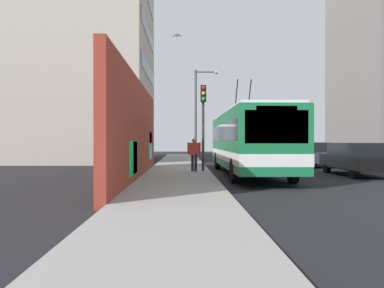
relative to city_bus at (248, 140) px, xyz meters
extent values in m
plane|color=black|center=(1.73, 1.80, -1.73)|extent=(80.00, 80.00, 0.00)
cube|color=gray|center=(1.73, 3.40, -1.65)|extent=(48.00, 3.20, 0.15)
cube|color=maroon|center=(-2.17, 5.15, 0.38)|extent=(14.19, 0.30, 4.22)
cube|color=blue|center=(-3.89, 4.99, -0.68)|extent=(1.39, 0.02, 1.21)
cube|color=#33D8E5|center=(2.70, 4.99, -0.30)|extent=(1.44, 0.02, 1.52)
cube|color=#8C19D8|center=(2.68, 4.99, 0.14)|extent=(1.48, 0.02, 0.62)
cube|color=green|center=(-4.47, 4.99, -0.68)|extent=(2.17, 0.02, 1.26)
cube|color=#B2A899|center=(13.56, 11.00, 7.70)|extent=(12.69, 9.69, 18.85)
cube|color=black|center=(13.56, 6.13, 2.67)|extent=(10.79, 0.04, 1.10)
cube|color=black|center=(13.56, 6.13, 5.87)|extent=(10.79, 0.04, 1.10)
cube|color=black|center=(13.56, 6.13, 9.07)|extent=(10.79, 0.04, 1.10)
cube|color=#19723F|center=(0.01, 0.00, -0.02)|extent=(11.30, 2.55, 2.52)
cube|color=silver|center=(0.01, 0.00, 1.30)|extent=(10.85, 2.34, 0.12)
cube|color=white|center=(0.01, 0.00, -0.73)|extent=(11.32, 2.57, 0.44)
cube|color=black|center=(-5.62, 0.00, 0.42)|extent=(0.04, 2.17, 1.13)
cube|color=black|center=(0.01, 0.00, 0.36)|extent=(10.40, 2.58, 0.81)
cube|color=orange|center=(-5.61, 0.00, 0.99)|extent=(0.06, 1.40, 0.28)
cylinder|color=black|center=(1.70, -0.35, 2.14)|extent=(1.43, 0.06, 2.00)
cylinder|color=black|center=(1.70, 0.35, 2.14)|extent=(1.43, 0.06, 2.00)
cylinder|color=black|center=(-3.61, -1.15, -1.23)|extent=(1.00, 0.28, 1.00)
cylinder|color=black|center=(-3.61, 1.15, -1.23)|extent=(1.00, 0.28, 1.00)
cylinder|color=black|center=(3.62, -1.15, -1.23)|extent=(1.00, 0.28, 1.00)
cylinder|color=black|center=(3.62, 1.15, -1.23)|extent=(1.00, 0.28, 1.00)
cube|color=black|center=(-0.32, -5.20, -1.08)|extent=(4.74, 1.83, 0.66)
cube|color=black|center=(-0.22, -5.20, -0.45)|extent=(2.84, 1.65, 0.60)
cylinder|color=black|center=(-1.88, -4.38, -1.41)|extent=(0.64, 0.22, 0.64)
cylinder|color=black|center=(1.25, -6.02, -1.41)|extent=(0.64, 0.22, 0.64)
cylinder|color=black|center=(1.25, -4.38, -1.41)|extent=(0.64, 0.22, 0.64)
cube|color=#38383D|center=(6.09, -5.20, -1.08)|extent=(4.61, 1.90, 0.66)
cube|color=black|center=(6.18, -5.20, -0.45)|extent=(2.77, 1.71, 0.60)
cylinder|color=black|center=(4.56, -6.05, -1.41)|extent=(0.64, 0.22, 0.64)
cylinder|color=black|center=(4.56, -4.35, -1.41)|extent=(0.64, 0.22, 0.64)
cylinder|color=black|center=(7.61, -6.05, -1.41)|extent=(0.64, 0.22, 0.64)
cylinder|color=black|center=(7.61, -4.35, -1.41)|extent=(0.64, 0.22, 0.64)
cube|color=navy|center=(12.14, -5.20, -1.08)|extent=(4.47, 1.74, 0.66)
cube|color=black|center=(12.23, -5.20, -0.45)|extent=(2.68, 1.57, 0.60)
cylinder|color=black|center=(10.66, -5.97, -1.41)|extent=(0.64, 0.22, 0.64)
cylinder|color=black|center=(10.66, -4.43, -1.41)|extent=(0.64, 0.22, 0.64)
cylinder|color=black|center=(13.61, -5.97, -1.41)|extent=(0.64, 0.22, 0.64)
cylinder|color=black|center=(13.61, -4.43, -1.41)|extent=(0.64, 0.22, 0.64)
cylinder|color=#1E1E2D|center=(0.54, 2.53, -1.17)|extent=(0.14, 0.14, 0.82)
cylinder|color=#1E1E2D|center=(0.54, 2.70, -1.17)|extent=(0.14, 0.14, 0.82)
cube|color=#BF3333|center=(0.54, 2.62, -0.45)|extent=(0.22, 0.48, 0.61)
cylinder|color=#BF3333|center=(0.54, 2.33, -0.42)|extent=(0.09, 0.09, 0.58)
cylinder|color=#BF3333|center=(0.54, 2.91, -0.42)|extent=(0.09, 0.09, 0.58)
sphere|color=#936B4C|center=(0.54, 2.62, -0.03)|extent=(0.22, 0.22, 0.22)
cylinder|color=#2D382D|center=(0.83, 2.15, 0.60)|extent=(0.14, 0.14, 4.36)
cube|color=black|center=(0.61, 2.15, 2.33)|extent=(0.20, 0.28, 0.84)
sphere|color=red|center=(0.50, 2.15, 2.61)|extent=(0.18, 0.18, 0.18)
sphere|color=yellow|center=(0.50, 2.15, 2.33)|extent=(0.18, 0.18, 0.18)
sphere|color=green|center=(0.50, 2.15, 2.05)|extent=(0.18, 0.18, 0.18)
cylinder|color=#4C4C51|center=(9.40, 2.25, 1.81)|extent=(0.18, 0.18, 6.78)
cylinder|color=#4C4C51|center=(9.40, 1.49, 5.06)|extent=(0.10, 1.52, 0.10)
ellipsoid|color=silver|center=(9.40, 0.73, 5.01)|extent=(0.44, 0.28, 0.20)
ellipsoid|color=gray|center=(3.75, 3.51, 6.12)|extent=(0.32, 0.14, 0.12)
cube|color=gray|center=(3.75, 3.37, 6.15)|extent=(0.20, 0.24, 0.17)
cube|color=gray|center=(3.75, 3.65, 6.15)|extent=(0.20, 0.24, 0.17)
camera|label=1|loc=(-18.19, 3.16, -0.07)|focal=34.95mm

